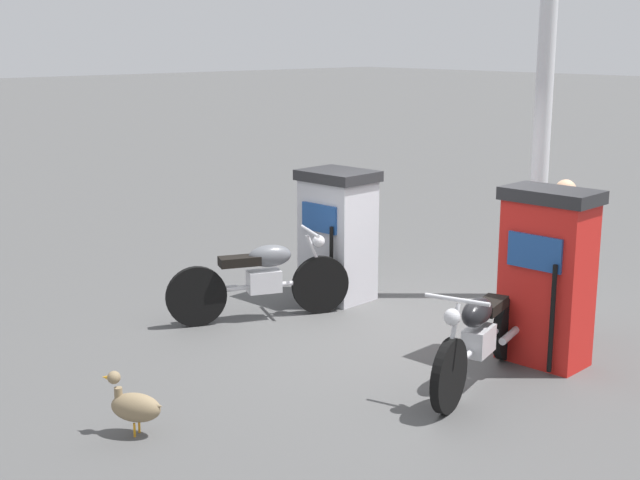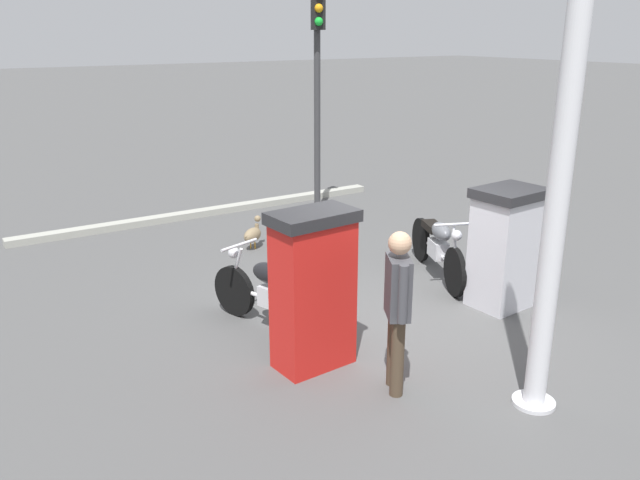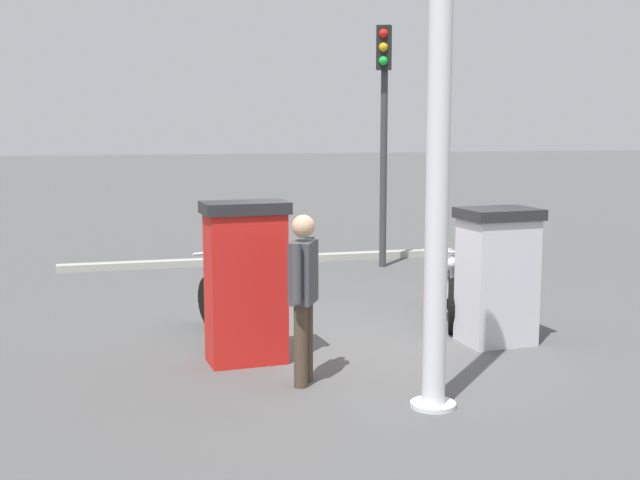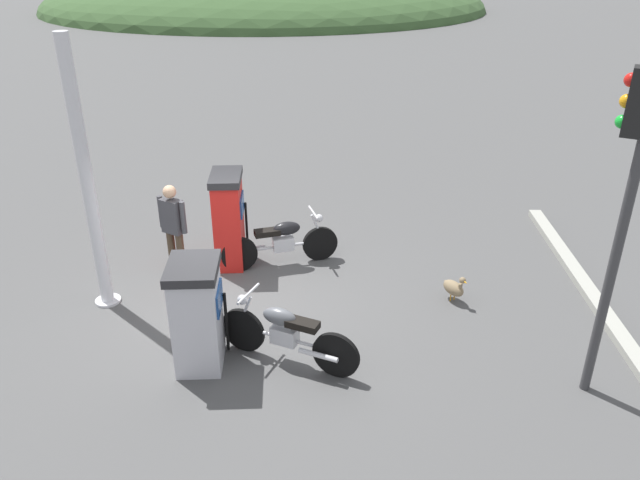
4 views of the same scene
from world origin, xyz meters
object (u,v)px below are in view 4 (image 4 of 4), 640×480
at_px(motorcycle_near_pump, 286,333).
at_px(attendant_person, 173,225).
at_px(roadside_traffic_light, 625,188).
at_px(canopy_support_pole, 88,185).
at_px(motorcycle_far_pump, 282,242).
at_px(fuel_pump_far, 229,219).
at_px(fuel_pump_near, 197,314).
at_px(wandering_duck, 454,288).

xyz_separation_m(motorcycle_near_pump, attendant_person, (-2.02, 2.42, 0.46)).
xyz_separation_m(motorcycle_near_pump, roadside_traffic_light, (3.83, -0.46, 2.29)).
height_order(motorcycle_near_pump, attendant_person, attendant_person).
distance_m(motorcycle_near_pump, canopy_support_pole, 3.63).
xyz_separation_m(motorcycle_far_pump, canopy_support_pole, (-2.69, -1.27, 1.54)).
xyz_separation_m(motorcycle_far_pump, roadside_traffic_light, (4.08, -3.22, 2.31)).
bearing_deg(attendant_person, roadside_traffic_light, -26.25).
xyz_separation_m(fuel_pump_far, roadside_traffic_light, (4.99, -3.28, 1.91)).
relative_size(fuel_pump_far, motorcycle_far_pump, 0.83).
xyz_separation_m(attendant_person, canopy_support_pole, (-0.92, -0.93, 1.07)).
xyz_separation_m(fuel_pump_near, fuel_pump_far, (-0.00, 2.85, 0.07)).
bearing_deg(fuel_pump_far, motorcycle_far_pump, -3.77).
bearing_deg(motorcycle_near_pump, roadside_traffic_light, -6.83).
relative_size(motorcycle_near_pump, attendant_person, 1.18).
relative_size(wandering_duck, roadside_traffic_light, 0.12).
bearing_deg(wandering_duck, canopy_support_pole, -178.82).
relative_size(attendant_person, canopy_support_pole, 0.39).
relative_size(fuel_pump_far, roadside_traffic_light, 0.41).
bearing_deg(motorcycle_near_pump, canopy_support_pole, 153.13).
bearing_deg(motorcycle_near_pump, motorcycle_far_pump, 95.20).
bearing_deg(fuel_pump_near, fuel_pump_far, 90.00).
bearing_deg(fuel_pump_far, attendant_person, -155.34).
distance_m(wandering_duck, roadside_traffic_light, 3.50).
xyz_separation_m(fuel_pump_near, motorcycle_far_pump, (0.91, 2.79, -0.33)).
relative_size(attendant_person, roadside_traffic_light, 0.40).
height_order(attendant_person, roadside_traffic_light, roadside_traffic_light).
bearing_deg(canopy_support_pole, roadside_traffic_light, -16.07).
bearing_deg(attendant_person, motorcycle_near_pump, -50.22).
bearing_deg(motorcycle_far_pump, fuel_pump_near, -108.01).
bearing_deg(fuel_pump_near, attendant_person, 109.33).
bearing_deg(roadside_traffic_light, motorcycle_near_pump, 173.17).
bearing_deg(motorcycle_far_pump, fuel_pump_far, 176.23).
relative_size(attendant_person, wandering_duck, 3.18).
height_order(motorcycle_near_pump, roadside_traffic_light, roadside_traffic_light).
distance_m(fuel_pump_near, fuel_pump_far, 2.85).
distance_m(motorcycle_far_pump, wandering_duck, 3.04).
xyz_separation_m(motorcycle_near_pump, canopy_support_pole, (-2.94, 1.49, 1.52)).
bearing_deg(fuel_pump_near, motorcycle_far_pump, 71.99).
bearing_deg(roadside_traffic_light, canopy_support_pole, 163.93).
bearing_deg(wandering_duck, roadside_traffic_light, -58.29).
height_order(fuel_pump_far, attendant_person, fuel_pump_far).
xyz_separation_m(wandering_duck, canopy_support_pole, (-5.50, -0.11, 1.75)).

